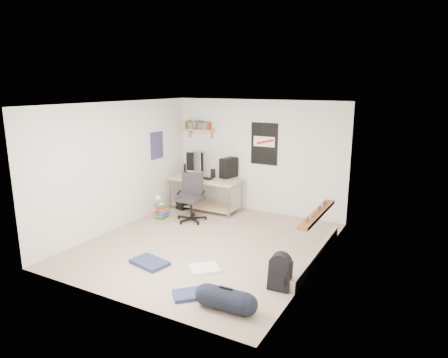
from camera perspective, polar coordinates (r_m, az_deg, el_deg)
The scene contains 26 objects.
floor at distance 7.34m, azimuth -2.55°, elevation -9.26°, with size 4.00×4.50×0.01m, color gray.
ceiling at distance 6.78m, azimuth -2.77°, elevation 10.72°, with size 4.00×4.50×0.01m, color white.
back_wall at distance 8.91m, azimuth 4.89°, elevation 3.20°, with size 4.00×0.01×2.50m, color silver.
left_wall at distance 8.15m, azimuth -14.81°, elevation 1.85°, with size 0.01×4.50×2.50m, color silver.
right_wall at distance 6.18m, azimuth 13.46°, elevation -1.69°, with size 0.01×4.50×2.50m, color silver.
desk at distance 9.12m, azimuth -2.69°, elevation -2.24°, with size 1.68×0.73×0.77m, color #C1BA86.
monitor_left at distance 9.05m, azimuth -4.02°, elevation 1.82°, with size 0.44×0.11×0.48m, color #9A9A9E.
monitor_right at distance 9.11m, azimuth -4.09°, elevation 1.89°, with size 0.44×0.11×0.48m, color #96979B.
pc_tower at distance 9.00m, azimuth 0.67°, elevation 1.63°, with size 0.20×0.42×0.44m, color black.
keyboard at distance 8.95m, azimuth -2.88°, elevation 0.17°, with size 0.40×0.14×0.02m, color black.
speaker_left at distance 9.60m, azimuth -5.38°, elevation 1.57°, with size 0.10×0.10×0.19m, color black.
speaker_right at distance 9.04m, azimuth -1.58°, elevation 0.86°, with size 0.09×0.09×0.19m, color black.
office_chair at distance 8.38m, azimuth -4.73°, elevation -2.78°, with size 0.66×0.66×1.01m, color #242426.
wall_shelf at distance 9.41m, azimuth -3.50°, elevation 7.03°, with size 0.80×0.22×0.24m, color tan.
poster_back_wall at distance 8.79m, azimuth 5.76°, elevation 5.02°, with size 0.62×0.03×0.92m, color black.
poster_left_wall at distance 8.99m, azimuth -9.57°, elevation 4.77°, with size 0.02×0.42×0.60m, color navy.
window at distance 6.43m, azimuth 13.80°, elevation 0.71°, with size 0.10×1.50×1.26m, color brown.
baseboard_heater at distance 6.85m, azimuth 13.20°, elevation -10.47°, with size 0.08×2.50×0.18m, color #B7B2A8.
backpack at distance 5.83m, azimuth 8.01°, elevation -13.44°, with size 0.31×0.25×0.42m, color black.
duffel_bag at distance 5.31m, azimuth 0.26°, elevation -16.89°, with size 0.30×0.30×0.58m, color black.
tshirt at distance 6.38m, azimuth -2.83°, elevation -12.65°, with size 0.44×0.38×0.04m, color white.
jeans_a at distance 6.65m, azimuth -10.57°, elevation -11.66°, with size 0.60×0.38×0.07m, color navy.
jeans_b at distance 5.68m, azimuth -5.03°, elevation -16.12°, with size 0.42×0.32×0.05m, color navy.
book_stack at distance 8.67m, azimuth -8.94°, elevation -4.71°, with size 0.47×0.38×0.32m, color brown.
desk_lamp at distance 8.57m, azimuth -8.97°, elevation -3.31°, with size 0.12×0.21×0.21m, color white.
subwoofer at distance 9.28m, azimuth -5.96°, elevation -3.47°, with size 0.23×0.23×0.26m, color black.
Camera 1 is at (3.52, -5.78, 2.82)m, focal length 32.00 mm.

